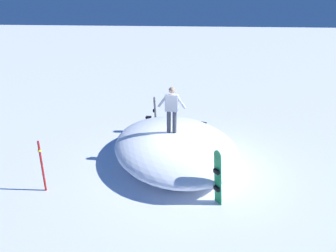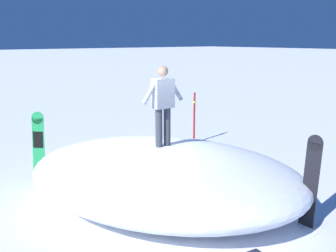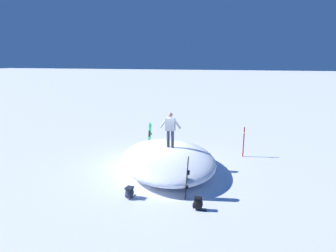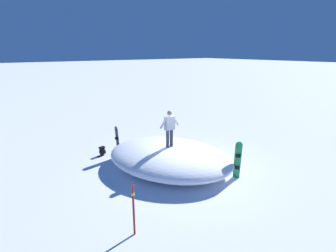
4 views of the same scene
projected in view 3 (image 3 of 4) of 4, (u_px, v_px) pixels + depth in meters
The scene contains 8 objects.
ground at pixel (160, 165), 13.59m from camera, with size 240.00×240.00×0.00m, color white.
snow_mound at pixel (168, 159), 12.84m from camera, with size 5.66×4.19×1.09m, color white.
snowboarder_standing at pixel (170, 128), 12.60m from camera, with size 0.98×0.23×1.59m.
snowboard_primary_upright at pixel (187, 177), 10.19m from camera, with size 0.16×0.28×1.62m.
snowboard_secondary_upright at pixel (150, 137), 15.43m from camera, with size 0.31×0.31×1.64m.
backpack_near at pixel (129, 193), 10.34m from camera, with size 0.35×0.51×0.44m.
backpack_far at pixel (198, 204), 9.52m from camera, with size 0.50×0.29×0.47m.
trail_marker_pole at pixel (244, 141), 14.62m from camera, with size 0.10×0.10×1.59m.
Camera 3 is at (3.54, -12.29, 4.99)m, focal length 30.25 mm.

